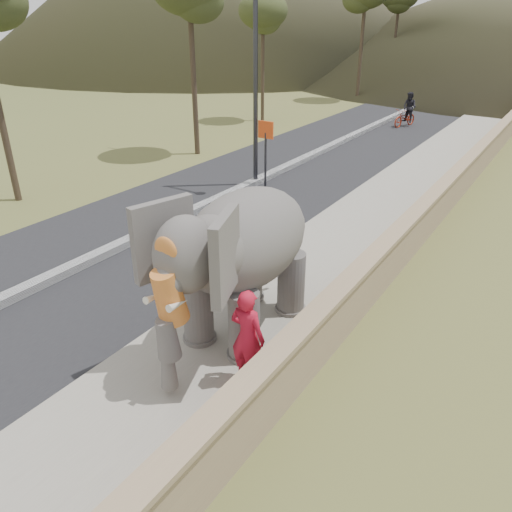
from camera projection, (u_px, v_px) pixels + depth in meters
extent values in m
plane|color=olive|center=(44.00, 506.00, 6.45)|extent=(160.00, 160.00, 0.00)
cube|color=black|center=(209.00, 206.00, 16.43)|extent=(7.00, 120.00, 0.03)
cube|color=black|center=(209.00, 204.00, 16.39)|extent=(0.35, 120.00, 0.22)
cube|color=#9E9687|center=(351.00, 238.00, 13.98)|extent=(3.00, 120.00, 0.15)
cube|color=tan|center=(411.00, 235.00, 12.96)|extent=(0.30, 120.00, 1.10)
cylinder|color=#313136|center=(256.00, 71.00, 16.83)|extent=(0.16, 0.16, 8.00)
cylinder|color=#2D2D33|center=(265.00, 161.00, 17.81)|extent=(0.08, 0.08, 2.00)
cube|color=#E04815|center=(266.00, 130.00, 17.33)|extent=(0.60, 0.05, 0.60)
imported|color=#B01228|center=(248.00, 337.00, 8.08)|extent=(0.63, 0.41, 1.73)
imported|color=maroon|center=(405.00, 118.00, 27.90)|extent=(1.13, 1.96, 0.97)
imported|color=black|center=(409.00, 107.00, 27.57)|extent=(0.93, 0.81, 1.63)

